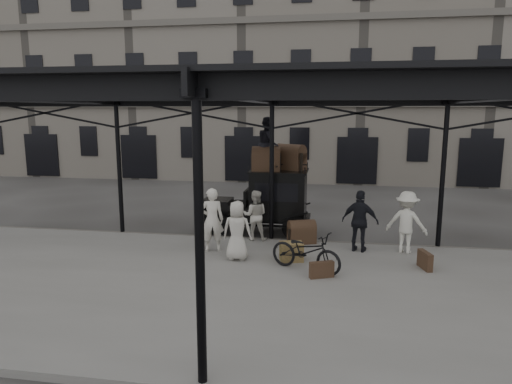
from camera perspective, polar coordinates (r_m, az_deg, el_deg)
ground at (r=12.62m, az=0.71°, el=-8.95°), size 120.00×120.00×0.00m
platform at (r=10.74m, az=-0.95°, el=-12.02°), size 28.00×8.00×0.15m
canopy at (r=10.24m, az=-0.73°, el=12.78°), size 22.50×9.00×4.74m
building_frontage at (r=29.98m, az=6.17°, el=15.58°), size 64.00×8.00×14.00m
taxi at (r=15.39m, az=1.68°, el=-0.81°), size 3.65×1.55×2.18m
porter_left at (r=13.04m, az=-5.52°, el=-3.48°), size 0.76×0.60×1.83m
porter_midleft at (r=14.14m, az=-0.11°, el=-2.92°), size 0.79×0.64×1.56m
porter_centre at (r=12.29m, az=-2.38°, el=-4.82°), size 0.79×0.52×1.61m
porter_official at (r=13.28m, az=12.88°, el=-3.58°), size 1.12×0.70×1.77m
porter_right at (r=13.54m, az=18.31°, el=-3.60°), size 1.29×1.00×1.76m
bicycle at (r=11.57m, az=6.25°, el=-7.37°), size 2.03×1.42×1.01m
porter_roof at (r=15.06m, az=1.55°, el=6.06°), size 0.80×0.95×1.75m
steamer_trunk_roof_near at (r=14.96m, az=1.27°, el=3.95°), size 0.96×0.64×0.67m
steamer_trunk_roof_far at (r=15.32m, az=4.30°, el=4.14°), size 1.13×0.97×0.71m
steamer_trunk_platform at (r=14.00m, az=5.72°, el=-5.16°), size 0.93×0.74×0.59m
wicker_hamper at (r=12.36m, az=4.45°, el=-7.43°), size 0.69×0.59×0.50m
suitcase_upright at (r=12.48m, az=20.37°, el=-8.01°), size 0.30×0.62×0.45m
suitcase_flat at (r=11.25m, az=8.20°, el=-9.59°), size 0.61×0.38×0.40m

